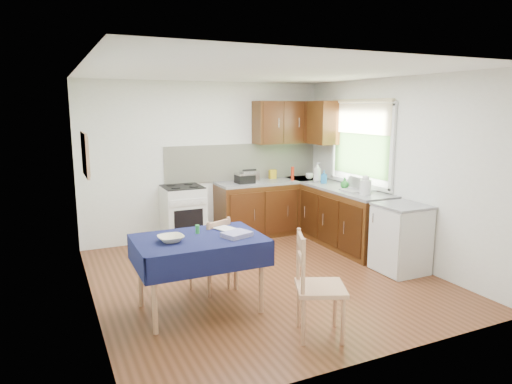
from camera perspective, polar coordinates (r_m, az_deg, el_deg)
name	(u,v)px	position (r m, az deg, el deg)	size (l,w,h in m)	color
floor	(263,277)	(5.81, 0.87, -10.61)	(4.20, 4.20, 0.00)	#512B15
ceiling	(264,72)	(5.44, 0.95, 14.80)	(4.00, 4.20, 0.02)	white
wall_back	(207,161)	(7.41, -6.20, 3.92)	(4.00, 0.02, 2.50)	silver
wall_front	(379,216)	(3.74, 15.08, -2.88)	(4.00, 0.02, 2.50)	silver
wall_left	(87,191)	(4.96, -20.36, 0.06)	(0.02, 4.20, 2.50)	silver
wall_right	(393,169)	(6.60, 16.76, 2.72)	(0.02, 4.20, 2.50)	silver
base_cabinets	(305,213)	(7.37, 6.14, -2.60)	(1.90, 2.30, 0.86)	#371609
worktop_back	(273,182)	(7.60, 2.11, 1.31)	(1.90, 0.60, 0.04)	slate
worktop_right	(346,190)	(6.97, 11.21, 0.28)	(0.60, 1.70, 0.04)	slate
worktop_corner	(306,179)	(7.91, 6.31, 1.62)	(0.60, 0.60, 0.04)	slate
splashback	(244,162)	(7.64, -1.53, 3.79)	(2.70, 0.02, 0.60)	beige
upper_cabinets	(298,122)	(7.73, 5.33, 8.66)	(1.20, 0.85, 0.70)	#371609
stove	(183,215)	(7.12, -9.10, -2.89)	(0.60, 0.61, 0.92)	silver
window	(361,137)	(7.08, 12.98, 6.66)	(0.04, 1.48, 1.26)	#2F5021
fridge	(401,238)	(6.16, 17.66, -5.55)	(0.58, 0.60, 0.89)	silver
corkboard	(85,155)	(5.22, -20.56, 4.40)	(0.04, 0.62, 0.47)	tan
dining_table	(199,247)	(4.76, -7.14, -6.86)	(1.30, 0.88, 0.79)	#0E123A
chair_far	(212,253)	(5.29, -5.55, -7.54)	(0.51, 0.51, 0.87)	tan
chair_near	(315,282)	(4.28, 7.42, -11.15)	(0.57, 0.57, 0.99)	tan
toaster	(249,176)	(7.36, -0.83, 1.96)	(0.28, 0.17, 0.22)	silver
sandwich_press	(245,178)	(7.31, -1.41, 1.75)	(0.28, 0.24, 0.16)	black
sauce_bottle	(293,174)	(7.58, 4.59, 2.30)	(0.05, 0.05, 0.23)	#B4250E
yellow_packet	(273,174)	(7.78, 2.09, 2.25)	(0.11, 0.08, 0.15)	gold
dish_rack	(358,189)	(6.80, 12.58, 0.36)	(0.44, 0.33, 0.21)	#99989E
kettle	(366,186)	(6.54, 13.53, 0.76)	(0.16, 0.16, 0.27)	silver
cup	(309,176)	(7.77, 6.70, 1.98)	(0.13, 0.13, 0.10)	silver
soap_bottle_a	(317,172)	(7.49, 7.65, 2.47)	(0.12, 0.12, 0.32)	silver
soap_bottle_b	(324,177)	(7.38, 8.49, 1.89)	(0.09, 0.09, 0.21)	#1F68B6
soap_bottle_c	(345,183)	(6.95, 11.02, 1.11)	(0.13, 0.13, 0.16)	#25882C
plate_bowl	(171,239)	(4.61, -10.60, -5.75)	(0.25, 0.25, 0.06)	beige
book	(220,230)	(4.93, -4.58, -4.80)	(0.17, 0.23, 0.02)	white
spice_jar	(197,229)	(4.86, -7.34, -4.63)	(0.04, 0.04, 0.09)	#268D3C
tea_towel	(237,234)	(4.71, -2.43, -5.32)	(0.27, 0.22, 0.05)	navy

